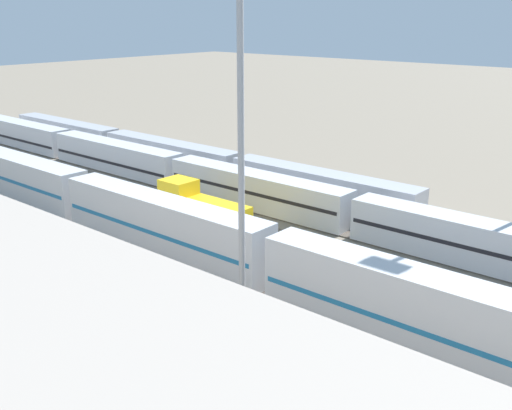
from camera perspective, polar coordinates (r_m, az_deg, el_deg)
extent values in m
plane|color=#756B5B|center=(58.56, -0.49, -2.19)|extent=(400.00, 400.00, 0.00)
cube|color=#3D3833|center=(66.01, 5.21, 0.12)|extent=(140.00, 2.80, 0.12)
cube|color=#4C443D|center=(62.19, 2.53, -0.94)|extent=(140.00, 2.80, 0.12)
cube|color=#4C443D|center=(58.54, -0.49, -2.13)|extent=(140.00, 2.80, 0.12)
cube|color=#3D3833|center=(55.11, -3.90, -3.48)|extent=(140.00, 2.80, 0.12)
cube|color=#3D3833|center=(51.93, -7.77, -4.98)|extent=(140.00, 2.80, 0.12)
cube|color=#A8AAB2|center=(64.72, 6.22, 1.54)|extent=(23.00, 3.00, 3.80)
cube|color=#A8AAB2|center=(80.36, -8.18, 4.67)|extent=(23.00, 3.00, 3.80)
cube|color=#A8AAB2|center=(99.48, -17.55, 6.55)|extent=(23.00, 3.00, 3.80)
cube|color=gold|center=(55.58, -5.17, -1.28)|extent=(10.00, 3.00, 3.60)
cube|color=gold|center=(56.92, -7.36, 1.75)|extent=(3.00, 2.70, 1.40)
cube|color=silver|center=(38.40, 15.87, -9.88)|extent=(23.00, 3.00, 5.00)
cube|color=#1E6B9E|center=(38.62, 15.81, -10.53)|extent=(22.40, 3.06, 0.36)
cube|color=silver|center=(52.01, -8.92, -1.97)|extent=(23.00, 3.00, 5.00)
cube|color=#1E6B9E|center=(52.05, -8.92, -2.09)|extent=(22.40, 3.06, 0.36)
cube|color=silver|center=(71.46, -21.76, 2.42)|extent=(23.00, 3.00, 5.00)
cube|color=#1E6B9E|center=(71.41, -21.78, 2.58)|extent=(22.40, 3.06, 0.36)
cube|color=silver|center=(52.26, 20.64, -3.54)|extent=(23.00, 3.00, 3.80)
cube|color=black|center=(52.25, 20.64, -3.52)|extent=(22.40, 3.06, 0.36)
cube|color=silver|center=(63.79, -0.02, 1.41)|extent=(23.00, 3.00, 3.80)
cube|color=black|center=(63.75, -0.02, 1.53)|extent=(22.40, 3.06, 0.36)
cube|color=silver|center=(81.11, -13.17, 4.50)|extent=(23.00, 3.00, 3.80)
cube|color=black|center=(81.21, -13.15, 4.20)|extent=(22.40, 3.06, 0.36)
cube|color=silver|center=(101.29, -21.46, 6.33)|extent=(23.00, 3.00, 3.80)
cube|color=black|center=(101.38, -21.43, 6.05)|extent=(22.40, 3.06, 0.36)
cylinder|color=#9EA0A5|center=(39.15, -1.43, 5.19)|extent=(0.44, 0.44, 22.94)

